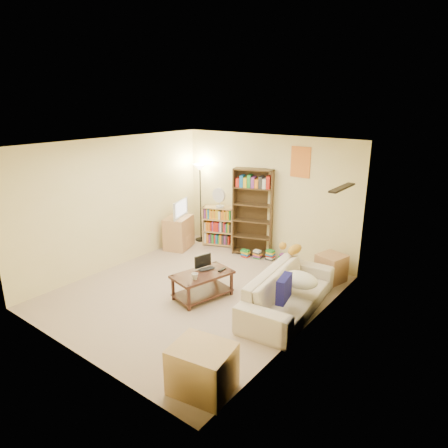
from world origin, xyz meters
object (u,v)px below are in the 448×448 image
at_px(sofa, 288,292).
at_px(tall_bookshelf, 253,210).
at_px(floor_lamp, 200,180).
at_px(short_bookshelf, 219,226).
at_px(mug, 195,276).
at_px(tv_stand, 179,232).
at_px(end_cabinet, 202,369).
at_px(tabby_cat, 293,249).
at_px(desk_fan, 219,197).
at_px(television, 178,209).
at_px(laptop, 208,270).
at_px(coffee_table, 203,282).
at_px(side_table, 331,268).

distance_m(sofa, tall_bookshelf, 2.48).
bearing_deg(floor_lamp, short_bookshelf, 0.00).
bearing_deg(mug, tv_stand, 139.19).
xyz_separation_m(tv_stand, short_bookshelf, (0.60, 0.67, 0.09)).
distance_m(short_bookshelf, end_cabinet, 4.71).
relative_size(tabby_cat, desk_fan, 1.12).
bearing_deg(short_bookshelf, tv_stand, -154.22).
distance_m(sofa, tabby_cat, 0.94).
xyz_separation_m(tv_stand, television, (0.00, 0.00, 0.54)).
relative_size(mug, short_bookshelf, 0.12).
relative_size(tabby_cat, short_bookshelf, 0.55).
bearing_deg(tv_stand, desk_fan, 25.44).
relative_size(sofa, floor_lamp, 1.23).
height_order(laptop, tall_bookshelf, tall_bookshelf).
bearing_deg(coffee_table, floor_lamp, 145.10).
xyz_separation_m(tv_stand, side_table, (3.36, 0.43, -0.10)).
height_order(coffee_table, laptop, laptop).
bearing_deg(mug, floor_lamp, 128.67).
bearing_deg(laptop, tall_bookshelf, 35.39).
bearing_deg(end_cabinet, laptop, 127.91).
height_order(sofa, television, television).
xyz_separation_m(tall_bookshelf, short_bookshelf, (-0.90, 0.00, -0.52)).
bearing_deg(end_cabinet, sofa, 92.62).
xyz_separation_m(television, tall_bookshelf, (1.50, 0.67, 0.07)).
height_order(mug, tv_stand, tv_stand).
height_order(television, floor_lamp, floor_lamp).
relative_size(laptop, floor_lamp, 0.19).
distance_m(television, tall_bookshelf, 1.64).
bearing_deg(tall_bookshelf, laptop, -96.66).
bearing_deg(tall_bookshelf, mug, -97.42).
bearing_deg(laptop, mug, -149.35).
xyz_separation_m(sofa, desk_fan, (-2.60, 1.59, 0.81)).
bearing_deg(tv_stand, tall_bookshelf, 5.58).
distance_m(laptop, desk_fan, 2.42).
relative_size(coffee_table, desk_fan, 2.47).
height_order(tabby_cat, mug, tabby_cat).
xyz_separation_m(laptop, television, (-1.93, 1.32, 0.45)).
relative_size(sofa, laptop, 6.62).
relative_size(mug, floor_lamp, 0.06).
relative_size(short_bookshelf, floor_lamp, 0.50).
bearing_deg(coffee_table, end_cabinet, -35.69).
distance_m(tabby_cat, tall_bookshelf, 1.65).
bearing_deg(short_bookshelf, side_table, -27.15).
relative_size(coffee_table, mug, 9.87).
height_order(coffee_table, floor_lamp, floor_lamp).
bearing_deg(desk_fan, mug, -60.33).
xyz_separation_m(coffee_table, tall_bookshelf, (-0.42, 2.13, 0.68)).
relative_size(sofa, side_table, 4.37).
relative_size(tv_stand, floor_lamp, 0.40).
bearing_deg(laptop, sofa, -51.66).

